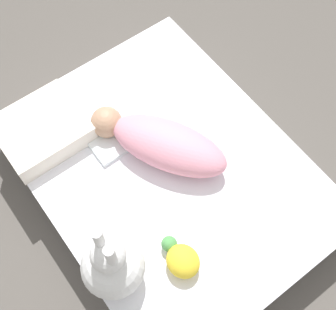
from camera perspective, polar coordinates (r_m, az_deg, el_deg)
name	(u,v)px	position (r m, az deg, el deg)	size (l,w,h in m)	color
ground_plane	(167,190)	(1.99, -0.09, -4.25)	(12.00, 12.00, 0.00)	#514C47
bed_mattress	(167,179)	(1.89, -0.10, -2.96)	(1.22, 0.93, 0.22)	white
burp_cloth	(106,138)	(1.86, -7.62, 2.08)	(0.20, 0.15, 0.02)	white
swaddled_baby	(161,143)	(1.76, -0.86, 1.52)	(0.54, 0.40, 0.15)	pink
pillow	(42,130)	(1.88, -15.14, 2.92)	(0.29, 0.33, 0.09)	white
bunny_plush	(112,265)	(1.54, -6.81, -13.18)	(0.21, 0.21, 0.39)	white
turtle_plush	(181,259)	(1.62, 1.62, -12.56)	(0.17, 0.11, 0.09)	yellow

